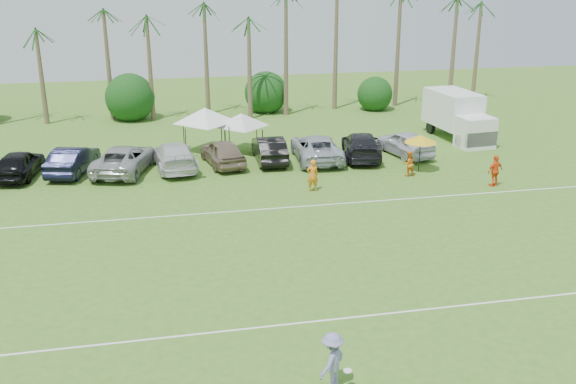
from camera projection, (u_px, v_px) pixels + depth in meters
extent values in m
plane|color=#416D20|center=(288.00, 356.00, 21.65)|extent=(120.00, 120.00, 0.00)
cube|color=white|center=(277.00, 326.00, 23.50)|extent=(80.00, 0.10, 0.01)
cube|color=white|center=(235.00, 211.00, 34.60)|extent=(80.00, 0.10, 0.01)
cone|color=brown|center=(52.00, 64.00, 52.86)|extent=(0.44, 0.44, 10.00)
cone|color=brown|center=(102.00, 56.00, 53.46)|extent=(0.44, 0.44, 11.00)
cone|color=brown|center=(152.00, 73.00, 54.71)|extent=(0.44, 0.44, 8.00)
cone|color=brown|center=(199.00, 66.00, 55.31)|extent=(0.44, 0.44, 9.00)
cone|color=brown|center=(245.00, 58.00, 55.92)|extent=(0.44, 0.44, 10.00)
cone|color=brown|center=(289.00, 51.00, 56.52)|extent=(0.44, 0.44, 11.00)
cone|color=brown|center=(343.00, 67.00, 57.96)|extent=(0.44, 0.44, 8.00)
cone|color=brown|center=(396.00, 60.00, 58.76)|extent=(0.44, 0.44, 9.00)
cone|color=brown|center=(447.00, 53.00, 59.55)|extent=(0.44, 0.44, 10.00)
cone|color=brown|center=(487.00, 47.00, 60.15)|extent=(0.44, 0.44, 11.00)
cylinder|color=brown|center=(131.00, 109.00, 56.34)|extent=(0.30, 0.30, 1.40)
sphere|color=#103A12|center=(130.00, 97.00, 55.98)|extent=(4.00, 4.00, 4.00)
cylinder|color=brown|center=(266.00, 104.00, 58.64)|extent=(0.30, 0.30, 1.40)
sphere|color=#103A12|center=(266.00, 92.00, 58.27)|extent=(4.00, 4.00, 4.00)
cylinder|color=brown|center=(370.00, 100.00, 60.55)|extent=(0.30, 0.30, 1.40)
sphere|color=#103A12|center=(370.00, 88.00, 60.19)|extent=(4.00, 4.00, 4.00)
imported|color=orange|center=(313.00, 175.00, 37.49)|extent=(0.72, 0.49, 1.92)
imported|color=orange|center=(409.00, 164.00, 40.27)|extent=(0.83, 0.67, 1.61)
imported|color=#FA5A1B|center=(495.00, 171.00, 38.32)|extent=(1.21, 0.77, 1.92)
cube|color=white|center=(453.00, 109.00, 49.46)|extent=(3.05, 5.11, 2.67)
cube|color=white|center=(475.00, 132.00, 46.72)|extent=(2.60, 2.11, 2.24)
cube|color=black|center=(481.00, 139.00, 46.10)|extent=(2.47, 0.52, 1.07)
cube|color=#E5590C|center=(467.00, 114.00, 49.97)|extent=(0.16, 1.70, 0.96)
cylinder|color=black|center=(460.00, 141.00, 46.84)|extent=(0.40, 0.98, 0.96)
cylinder|color=black|center=(486.00, 139.00, 47.40)|extent=(0.40, 0.98, 0.96)
cylinder|color=black|center=(431.00, 127.00, 50.90)|extent=(0.40, 0.98, 0.96)
cylinder|color=black|center=(455.00, 126.00, 51.47)|extent=(0.40, 0.98, 0.96)
cylinder|color=black|center=(186.00, 144.00, 43.88)|extent=(0.06, 0.06, 2.13)
cylinder|color=black|center=(229.00, 141.00, 44.45)|extent=(0.06, 0.06, 2.13)
cylinder|color=black|center=(184.00, 133.00, 46.65)|extent=(0.06, 0.06, 2.13)
cylinder|color=black|center=(225.00, 131.00, 47.22)|extent=(0.06, 0.06, 2.13)
pyramid|color=white|center=(205.00, 108.00, 44.85)|extent=(4.60, 4.60, 1.06)
cylinder|color=black|center=(226.00, 145.00, 44.17)|extent=(0.06, 0.06, 1.86)
cylinder|color=black|center=(263.00, 143.00, 44.66)|extent=(0.06, 0.06, 1.86)
cylinder|color=black|center=(222.00, 136.00, 46.56)|extent=(0.06, 0.06, 1.86)
cylinder|color=black|center=(257.00, 134.00, 47.06)|extent=(0.06, 0.06, 1.86)
pyramid|color=silver|center=(241.00, 113.00, 45.00)|extent=(4.02, 4.02, 0.93)
cylinder|color=black|center=(420.00, 155.00, 41.18)|extent=(0.05, 0.05, 2.15)
cone|color=gold|center=(421.00, 139.00, 40.82)|extent=(2.15, 2.15, 0.49)
imported|color=#7F7DB2|center=(332.00, 361.00, 19.75)|extent=(1.37, 1.36, 1.90)
cylinder|color=white|center=(348.00, 371.00, 19.71)|extent=(0.27, 0.27, 0.03)
imported|color=black|center=(19.00, 164.00, 40.00)|extent=(2.72, 5.35, 1.74)
imported|color=black|center=(73.00, 160.00, 40.81)|extent=(3.12, 5.59, 1.74)
imported|color=#A2A2A2|center=(124.00, 159.00, 41.04)|extent=(4.44, 6.82, 1.74)
imported|color=silver|center=(174.00, 156.00, 41.74)|extent=(3.05, 6.23, 1.74)
imported|color=#846E5A|center=(223.00, 152.00, 42.52)|extent=(2.92, 5.40, 1.74)
imported|color=black|center=(269.00, 149.00, 43.32)|extent=(1.97, 5.34, 1.74)
imported|color=#AFB3BF|center=(316.00, 148.00, 43.60)|extent=(3.28, 6.44, 1.74)
imported|color=black|center=(361.00, 145.00, 44.19)|extent=(3.69, 6.40, 1.74)
imported|color=silver|center=(405.00, 143.00, 44.79)|extent=(3.14, 5.45, 1.74)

